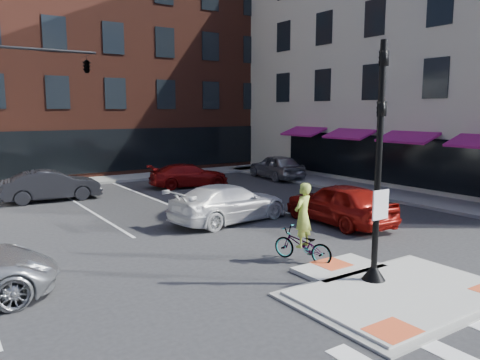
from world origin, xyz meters
TOP-DOWN VIEW (x-y plane):
  - ground at (0.00, 0.00)m, footprint 120.00×120.00m
  - refuge_island at (0.00, -0.26)m, footprint 5.40×4.65m
  - sidewalk_e at (10.80, 10.00)m, footprint 3.00×24.00m
  - sidewalk_n at (3.00, 22.00)m, footprint 26.00×3.00m
  - building_n at (3.00, 31.99)m, footprint 24.40×18.40m
  - building_e at (21.54, 11.50)m, footprint 21.90×23.90m
  - building_far_right at (9.00, 54.00)m, footprint 12.00×12.00m
  - signal_pole at (0.00, 0.40)m, footprint 0.60×0.60m
  - mast_arm_signal at (-3.47, 18.00)m, footprint 6.10×2.24m
  - red_sedan at (3.96, 5.51)m, footprint 2.11×4.89m
  - white_pickup at (0.61, 8.25)m, footprint 5.40×2.73m
  - bg_car_dark at (-4.35, 16.83)m, footprint 4.71×1.90m
  - bg_car_silver at (9.50, 16.51)m, footprint 2.46×4.87m
  - bg_car_red at (3.28, 16.81)m, footprint 4.88×2.64m
  - cyclist at (-0.32, 2.80)m, footprint 1.26×2.00m

SIDE VIEW (x-z plane):
  - ground at x=0.00m, z-range 0.00..0.00m
  - refuge_island at x=0.00m, z-range -0.01..0.11m
  - sidewalk_e at x=10.80m, z-range 0.00..0.15m
  - sidewalk_n at x=3.00m, z-range 0.00..0.15m
  - bg_car_red at x=3.28m, z-range 0.00..1.34m
  - white_pickup at x=0.61m, z-range 0.00..1.50m
  - bg_car_dark at x=-4.35m, z-range 0.00..1.52m
  - cyclist at x=-0.32m, z-range -0.38..1.97m
  - bg_car_silver at x=9.50m, z-range 0.00..1.59m
  - red_sedan at x=3.96m, z-range 0.00..1.64m
  - signal_pole at x=0.00m, z-range -0.63..5.35m
  - building_far_right at x=9.00m, z-range 0.00..12.00m
  - mast_arm_signal at x=-3.47m, z-range 2.21..10.21m
  - building_n at x=3.00m, z-range 0.05..15.55m
  - building_e at x=21.54m, z-range -0.81..16.89m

